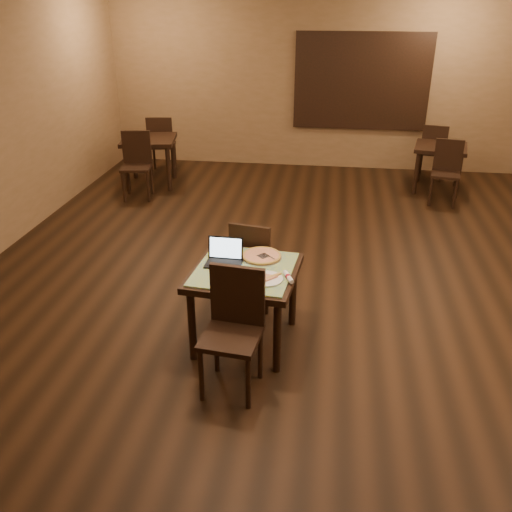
% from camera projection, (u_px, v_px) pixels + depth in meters
% --- Properties ---
extents(ground, '(10.00, 10.00, 0.00)m').
position_uv_depth(ground, '(317.00, 301.00, 5.78)').
color(ground, black).
rests_on(ground, ground).
extents(wall_back, '(8.00, 0.02, 3.00)m').
position_uv_depth(wall_back, '(333.00, 84.00, 9.56)').
color(wall_back, olive).
rests_on(wall_back, ground).
extents(mural, '(2.34, 0.05, 1.64)m').
position_uv_depth(mural, '(362.00, 82.00, 9.44)').
color(mural, '#235881').
rests_on(mural, wall_back).
extents(tiled_table, '(1.00, 1.00, 0.76)m').
position_uv_depth(tiled_table, '(245.00, 279.00, 4.84)').
color(tiled_table, black).
rests_on(tiled_table, ground).
extents(chair_main_near, '(0.50, 0.50, 1.04)m').
position_uv_depth(chair_main_near, '(234.00, 323.00, 4.33)').
color(chair_main_near, black).
rests_on(chair_main_near, ground).
extents(chair_main_far, '(0.49, 0.49, 0.96)m').
position_uv_depth(chair_main_far, '(253.00, 260.00, 5.45)').
color(chair_main_far, black).
rests_on(chair_main_far, ground).
extents(laptop, '(0.33, 0.26, 0.22)m').
position_uv_depth(laptop, '(225.00, 256.00, 4.89)').
color(laptop, black).
rests_on(laptop, tiled_table).
extents(plate, '(0.28, 0.28, 0.02)m').
position_uv_depth(plate, '(267.00, 279.00, 4.61)').
color(plate, white).
rests_on(plate, tiled_table).
extents(pizza_slice, '(0.28, 0.28, 0.02)m').
position_uv_depth(pizza_slice, '(267.00, 277.00, 4.60)').
color(pizza_slice, beige).
rests_on(pizza_slice, plate).
extents(pizza_pan, '(0.38, 0.38, 0.01)m').
position_uv_depth(pizza_pan, '(262.00, 257.00, 4.99)').
color(pizza_pan, silver).
rests_on(pizza_pan, tiled_table).
extents(pizza_whole, '(0.36, 0.36, 0.03)m').
position_uv_depth(pizza_whole, '(262.00, 256.00, 4.99)').
color(pizza_whole, beige).
rests_on(pizza_whole, pizza_pan).
extents(spatula, '(0.23, 0.23, 0.01)m').
position_uv_depth(spatula, '(263.00, 256.00, 4.96)').
color(spatula, silver).
rests_on(spatula, pizza_whole).
extents(napkin_roll, '(0.11, 0.19, 0.04)m').
position_uv_depth(napkin_roll, '(288.00, 277.00, 4.61)').
color(napkin_roll, white).
rests_on(napkin_roll, tiled_table).
extents(other_table_a, '(0.93, 0.93, 0.74)m').
position_uv_depth(other_table_a, '(440.00, 153.00, 8.73)').
color(other_table_a, black).
rests_on(other_table_a, ground).
extents(other_table_a_chair_near, '(0.49, 0.49, 0.96)m').
position_uv_depth(other_table_a_chair_near, '(446.00, 168.00, 8.27)').
color(other_table_a_chair_near, black).
rests_on(other_table_a_chair_near, ground).
extents(other_table_a_chair_far, '(0.49, 0.49, 0.96)m').
position_uv_depth(other_table_a_chair_far, '(433.00, 149.00, 9.27)').
color(other_table_a_chair_far, black).
rests_on(other_table_a_chair_far, ground).
extents(other_table_b, '(0.98, 0.98, 0.79)m').
position_uv_depth(other_table_b, '(149.00, 146.00, 8.98)').
color(other_table_b, black).
rests_on(other_table_b, ground).
extents(other_table_b_chair_near, '(0.51, 0.51, 1.03)m').
position_uv_depth(other_table_b_chair_near, '(137.00, 161.00, 8.49)').
color(other_table_b_chair_near, black).
rests_on(other_table_b_chair_near, ground).
extents(other_table_b_chair_far, '(0.51, 0.51, 1.03)m').
position_uv_depth(other_table_b_chair_far, '(161.00, 142.00, 9.55)').
color(other_table_b_chair_far, black).
rests_on(other_table_b_chair_far, ground).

